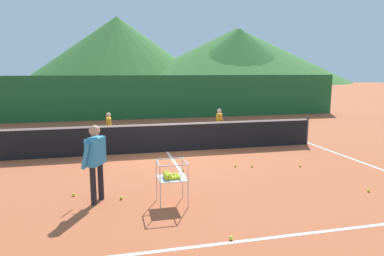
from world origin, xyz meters
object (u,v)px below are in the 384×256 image
object	(u,v)px
ball_cart	(171,176)
tennis_ball_2	(183,170)
tennis_ball_6	(74,195)
instructor	(95,156)
tennis_ball_0	(300,166)
tennis_ball_7	(92,164)
student_1	(220,121)
student_0	(109,126)
tennis_ball_10	(368,190)
tennis_ball_5	(231,238)
tennis_ball_4	(121,198)
tennis_net	(167,137)
tennis_ball_1	(235,166)
tennis_ball_9	(252,166)

from	to	relation	value
ball_cart	tennis_ball_2	xyz separation A→B (m)	(0.72, 2.24, -0.56)
tennis_ball_2	tennis_ball_6	world-z (taller)	same
instructor	tennis_ball_0	size ratio (longest dim) A/B	24.02
tennis_ball_6	tennis_ball_0	bearing A→B (deg)	8.91
ball_cart	tennis_ball_7	size ratio (longest dim) A/B	13.22
tennis_ball_2	tennis_ball_6	distance (m)	3.04
student_1	ball_cart	size ratio (longest dim) A/B	1.38
student_0	tennis_ball_10	distance (m)	8.44
tennis_ball_5	tennis_ball_4	bearing A→B (deg)	127.01
instructor	tennis_ball_0	xyz separation A→B (m)	(5.58, 1.41, -0.95)
tennis_ball_6	tennis_ball_10	xyz separation A→B (m)	(6.51, -1.26, 0.00)
instructor	tennis_ball_2	world-z (taller)	instructor
tennis_ball_4	tennis_ball_5	xyz separation A→B (m)	(1.68, -2.23, 0.00)
student_0	tennis_net	bearing A→B (deg)	-32.78
tennis_net	tennis_ball_2	bearing A→B (deg)	-88.31
tennis_net	ball_cart	bearing A→B (deg)	-98.10
instructor	tennis_ball_1	size ratio (longest dim) A/B	24.02
tennis_ball_7	tennis_ball_5	bearing A→B (deg)	-64.90
student_1	tennis_ball_2	distance (m)	4.61
tennis_ball_0	tennis_ball_9	world-z (taller)	same
tennis_ball_10	instructor	bearing A→B (deg)	172.31
tennis_ball_1	tennis_ball_10	size ratio (longest dim) A/B	1.00
student_1	tennis_ball_1	world-z (taller)	student_1
tennis_ball_1	tennis_net	bearing A→B (deg)	125.07
tennis_ball_5	tennis_ball_7	world-z (taller)	same
tennis_net	tennis_ball_9	size ratio (longest dim) A/B	156.63
tennis_ball_2	tennis_ball_6	size ratio (longest dim) A/B	1.00
ball_cart	tennis_ball_0	size ratio (longest dim) A/B	13.22
tennis_ball_0	tennis_ball_4	world-z (taller)	same
tennis_ball_4	tennis_ball_7	world-z (taller)	same
tennis_net	tennis_ball_10	distance (m)	6.27
student_0	tennis_ball_7	distance (m)	2.50
tennis_ball_0	tennis_ball_4	xyz separation A→B (m)	(-5.08, -1.39, 0.00)
instructor	tennis_ball_0	distance (m)	5.83
instructor	tennis_ball_1	world-z (taller)	instructor
instructor	ball_cart	bearing A→B (deg)	-17.35
tennis_ball_4	tennis_ball_6	world-z (taller)	same
tennis_ball_0	tennis_ball_5	bearing A→B (deg)	-133.13
student_0	tennis_ball_9	bearing A→B (deg)	-42.66
tennis_net	tennis_ball_0	size ratio (longest dim) A/B	156.63
tennis_ball_9	tennis_ball_10	size ratio (longest dim) A/B	1.00
tennis_net	tennis_ball_5	xyz separation A→B (m)	(0.03, -6.34, -0.47)
student_1	tennis_ball_7	xyz separation A→B (m)	(-4.79, -2.69, -0.71)
ball_cart	tennis_ball_4	bearing A→B (deg)	154.35
student_0	tennis_ball_4	size ratio (longest dim) A/B	18.50
student_1	tennis_ball_6	bearing A→B (deg)	-133.84
tennis_ball_7	tennis_ball_4	bearing A→B (deg)	-75.68
ball_cart	tennis_ball_6	xyz separation A→B (m)	(-2.01, 0.92, -0.56)
student_0	tennis_ball_5	world-z (taller)	student_0
tennis_ball_2	tennis_ball_6	bearing A→B (deg)	-154.25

